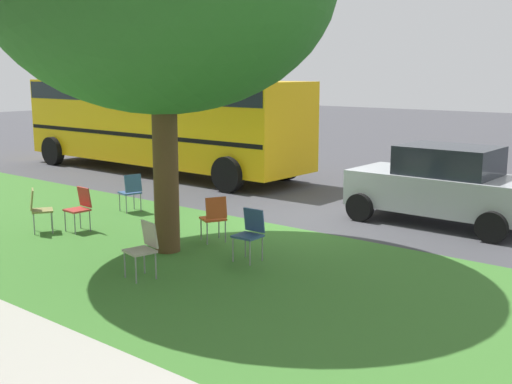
{
  "coord_description": "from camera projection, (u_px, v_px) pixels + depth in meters",
  "views": [
    {
      "loc": [
        -7.56,
        10.5,
        3.15
      ],
      "look_at": [
        -0.06,
        1.31,
        0.9
      ],
      "focal_mm": 44.65,
      "sensor_mm": 36.0,
      "label": 1
    }
  ],
  "objects": [
    {
      "name": "parked_car",
      "position": [
        442.0,
        185.0,
        13.22
      ],
      "size": [
        3.7,
        1.92,
        1.65
      ],
      "color": "#ADB2B7",
      "rests_on": "ground"
    },
    {
      "name": "chair_1",
      "position": [
        214.0,
        215.0,
        11.81
      ],
      "size": [
        0.56,
        0.56,
        0.88
      ],
      "color": "#C64C1E",
      "rests_on": "ground"
    },
    {
      "name": "grass_verge",
      "position": [
        183.0,
        259.0,
        10.84
      ],
      "size": [
        48.0,
        6.0,
        0.01
      ],
      "primitive_type": "cube",
      "color": "#3D752D",
      "rests_on": "ground"
    },
    {
      "name": "chair_4",
      "position": [
        144.0,
        245.0,
        9.78
      ],
      "size": [
        0.5,
        0.5,
        0.88
      ],
      "color": "#ADA393",
      "rests_on": "ground"
    },
    {
      "name": "school_bus",
      "position": [
        159.0,
        117.0,
        19.94
      ],
      "size": [
        10.4,
        2.8,
        2.88
      ],
      "color": "yellow",
      "rests_on": "ground"
    },
    {
      "name": "chair_3",
      "position": [
        80.0,
        206.0,
        12.67
      ],
      "size": [
        0.45,
        0.45,
        0.88
      ],
      "color": "#B7332D",
      "rests_on": "ground"
    },
    {
      "name": "chair_5",
      "position": [
        131.0,
        190.0,
        14.38
      ],
      "size": [
        0.51,
        0.5,
        0.88
      ],
      "color": "#335184",
      "rests_on": "ground"
    },
    {
      "name": "chair_2",
      "position": [
        38.0,
        207.0,
        12.56
      ],
      "size": [
        0.57,
        0.57,
        0.88
      ],
      "color": "olive",
      "rests_on": "ground"
    },
    {
      "name": "ground",
      "position": [
        293.0,
        225.0,
        13.27
      ],
      "size": [
        80.0,
        80.0,
        0.0
      ],
      "primitive_type": "plane",
      "color": "#424247"
    },
    {
      "name": "chair_0",
      "position": [
        250.0,
        231.0,
        10.68
      ],
      "size": [
        0.43,
        0.44,
        0.88
      ],
      "color": "#335184",
      "rests_on": "ground"
    }
  ]
}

